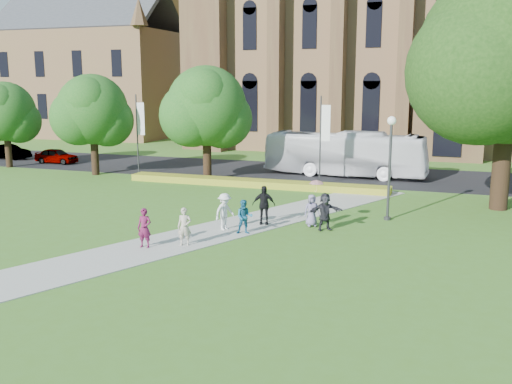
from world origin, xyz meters
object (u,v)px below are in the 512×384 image
at_px(tour_coach, 345,154).
at_px(car_1, 9,152).
at_px(car_0, 56,156).
at_px(large_tree, 511,53).
at_px(pedestrian_0, 144,228).
at_px(streetlamp, 390,155).

height_order(tour_coach, car_1, tour_coach).
bearing_deg(tour_coach, car_0, 96.73).
bearing_deg(large_tree, pedestrian_0, -138.38).
xyz_separation_m(car_0, pedestrian_0, (20.09, -20.02, 0.22)).
bearing_deg(streetlamp, car_1, 160.48).
distance_m(car_0, pedestrian_0, 28.36).
height_order(tour_coach, pedestrian_0, tour_coach).
xyz_separation_m(streetlamp, pedestrian_0, (-9.11, -8.48, -2.42)).
distance_m(large_tree, pedestrian_0, 20.93).
relative_size(streetlamp, tour_coach, 0.44).
bearing_deg(car_0, pedestrian_0, -134.34).
bearing_deg(car_1, streetlamp, -111.50).
bearing_deg(streetlamp, tour_coach, 109.42).
xyz_separation_m(streetlamp, car_0, (-29.19, 11.54, -2.63)).
relative_size(car_0, pedestrian_0, 2.25).
bearing_deg(car_0, car_1, 81.83).
distance_m(streetlamp, car_1, 37.34).
height_order(streetlamp, car_0, streetlamp).
xyz_separation_m(large_tree, tour_coach, (-10.05, 8.41, -6.69)).
xyz_separation_m(streetlamp, large_tree, (5.50, 4.50, 5.07)).
distance_m(tour_coach, car_0, 24.70).
bearing_deg(pedestrian_0, streetlamp, 37.70).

